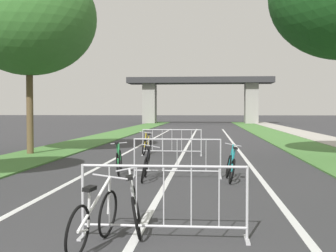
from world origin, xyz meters
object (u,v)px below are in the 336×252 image
object	(u,v)px
crowd_barrier_nearest	(164,202)
bicycle_white_3	(94,219)
crowd_barrier_third	(172,143)
bicycle_yellow_4	(147,145)
bicycle_black_5	(146,166)
tree_left_pine_near	(29,18)
bicycle_green_2	(119,161)
crowd_barrier_second	(177,158)
bicycle_silver_0	(136,207)
bicycle_teal_1	(231,167)

from	to	relation	value
crowd_barrier_nearest	bicycle_white_3	bearing A→B (deg)	-150.61
crowd_barrier_third	bicycle_yellow_4	xyz separation A→B (m)	(-1.07, 0.50, -0.16)
bicycle_black_5	crowd_barrier_nearest	bearing A→B (deg)	-82.49
tree_left_pine_near	bicycle_green_2	distance (m)	8.64
bicycle_green_2	bicycle_black_5	xyz separation A→B (m)	(0.93, -1.11, 0.00)
crowd_barrier_second	bicycle_black_5	size ratio (longest dim) A/B	1.45
crowd_barrier_third	bicycle_black_5	xyz separation A→B (m)	(-0.17, -6.35, -0.15)
tree_left_pine_near	bicycle_black_5	xyz separation A→B (m)	(5.60, -6.24, -5.14)
bicycle_silver_0	tree_left_pine_near	bearing A→B (deg)	109.61
tree_left_pine_near	bicycle_white_3	world-z (taller)	tree_left_pine_near
crowd_barrier_nearest	bicycle_silver_0	xyz separation A→B (m)	(-0.46, 0.40, -0.17)
bicycle_teal_1	bicycle_black_5	world-z (taller)	bicycle_teal_1
crowd_barrier_second	bicycle_silver_0	bearing A→B (deg)	-92.76
tree_left_pine_near	bicycle_teal_1	xyz separation A→B (m)	(7.78, -6.18, -5.17)
tree_left_pine_near	bicycle_silver_0	bearing A→B (deg)	-61.28
crowd_barrier_second	tree_left_pine_near	bearing A→B (deg)	138.11
crowd_barrier_nearest	bicycle_black_5	world-z (taller)	crowd_barrier_nearest
crowd_barrier_second	bicycle_teal_1	bearing A→B (deg)	-18.40
tree_left_pine_near	bicycle_white_3	distance (m)	14.28
bicycle_white_3	bicycle_teal_1	bearing A→B (deg)	79.06
bicycle_white_3	crowd_barrier_second	bearing A→B (deg)	92.53
tree_left_pine_near	bicycle_silver_0	world-z (taller)	tree_left_pine_near
bicycle_yellow_4	bicycle_teal_1	bearing A→B (deg)	118.05
crowd_barrier_third	bicycle_teal_1	world-z (taller)	crowd_barrier_third
crowd_barrier_third	bicycle_green_2	distance (m)	5.36
crowd_barrier_second	bicycle_green_2	size ratio (longest dim) A/B	1.41
crowd_barrier_second	crowd_barrier_nearest	bearing A→B (deg)	-88.02
bicycle_silver_0	crowd_barrier_second	bearing A→B (deg)	78.12
crowd_barrier_third	bicycle_yellow_4	distance (m)	1.19
bicycle_silver_0	bicycle_black_5	xyz separation A→B (m)	(-0.51, 4.91, 0.02)
tree_left_pine_near	bicycle_teal_1	distance (m)	11.20
bicycle_green_2	bicycle_silver_0	bearing A→B (deg)	-83.64
crowd_barrier_nearest	bicycle_green_2	xyz separation A→B (m)	(-1.90, 6.42, -0.15)
tree_left_pine_near	crowd_barrier_nearest	world-z (taller)	tree_left_pine_near
tree_left_pine_near	bicycle_white_3	size ratio (longest dim) A/B	4.66
crowd_barrier_second	bicycle_black_5	distance (m)	0.94
crowd_barrier_second	bicycle_white_3	size ratio (longest dim) A/B	1.42
tree_left_pine_near	bicycle_green_2	bearing A→B (deg)	-47.66
bicycle_green_2	crowd_barrier_third	bearing A→B (deg)	71.05
tree_left_pine_near	bicycle_teal_1	size ratio (longest dim) A/B	4.91
tree_left_pine_near	crowd_barrier_third	distance (m)	7.64
bicycle_white_3	bicycle_black_5	world-z (taller)	bicycle_white_3
bicycle_white_3	bicycle_yellow_4	xyz separation A→B (m)	(-1.00, 12.65, -0.02)
crowd_barrier_second	bicycle_silver_0	world-z (taller)	crowd_barrier_second
bicycle_teal_1	bicycle_black_5	size ratio (longest dim) A/B	0.96
crowd_barrier_third	bicycle_black_5	size ratio (longest dim) A/B	1.44
crowd_barrier_second	bicycle_white_3	xyz separation A→B (m)	(-0.67, -6.32, -0.14)
bicycle_white_3	bicycle_yellow_4	bearing A→B (deg)	103.10
tree_left_pine_near	crowd_barrier_second	distance (m)	9.91
bicycle_silver_0	crowd_barrier_third	bearing A→B (deg)	82.59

